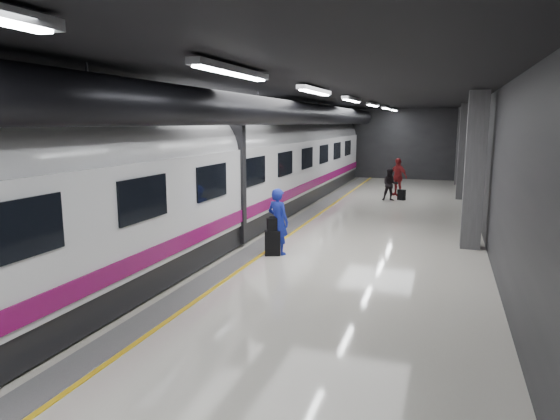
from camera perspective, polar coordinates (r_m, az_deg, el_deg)
The scene contains 9 objects.
ground at distance 14.24m, azimuth 2.49°, elevation -4.74°, with size 40.00×40.00×0.00m, color silver.
platform_hall at distance 14.78m, azimuth 2.55°, elevation 9.66°, with size 10.02×40.02×4.51m.
train at distance 15.07m, azimuth -9.43°, elevation 3.95°, with size 3.05×38.00×4.05m.
traveler_main at distance 13.76m, azimuth -0.22°, elevation -1.32°, with size 0.67×0.44×1.85m, color #201CD4.
suitcase_main at distance 13.74m, azimuth -0.87°, elevation -3.80°, with size 0.42×0.27×0.69m, color black.
shoulder_bag at distance 13.60m, azimuth -0.92°, elevation -1.68°, with size 0.27×0.14×0.36m, color black.
traveler_far_a at distance 23.91m, azimuth 12.49°, elevation 2.86°, with size 0.74×0.58×1.52m, color black.
traveler_far_b at distance 25.72m, azimuth 13.28°, elevation 3.71°, with size 1.10×0.46×1.88m, color maroon.
suitcase_far at distance 24.27m, azimuth 13.72°, elevation 1.70°, with size 0.34×0.22×0.50m, color black.
Camera 1 is at (3.77, -13.25, 3.61)m, focal length 32.00 mm.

